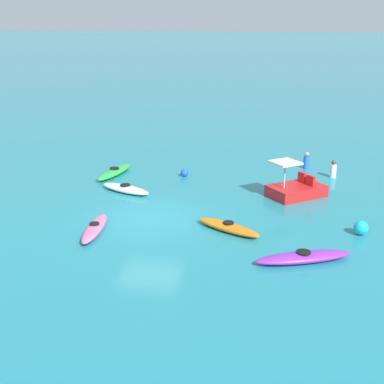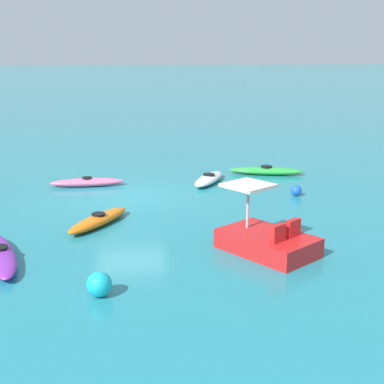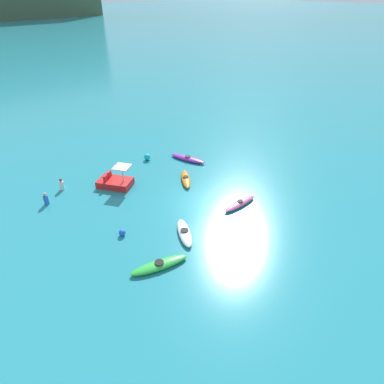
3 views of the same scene
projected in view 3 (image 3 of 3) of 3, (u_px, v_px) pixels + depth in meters
The scene contains 11 objects.
ground_plane at pixel (205, 203), 22.25m from camera, with size 600.00×600.00×0.00m, color teal.
kayak_orange at pixel (186, 179), 24.71m from camera, with size 1.96×2.66×0.37m.
kayak_white at pixel (185, 233), 19.33m from camera, with size 1.79×2.69×0.37m.
kayak_pink at pixel (240, 203), 21.92m from camera, with size 2.86×0.74×0.37m.
kayak_green at pixel (159, 265), 17.10m from camera, with size 3.22×1.40×0.37m.
kayak_purple at pixel (188, 159), 27.61m from camera, with size 1.82×3.29×0.37m.
pedal_boat_red at pixel (115, 182), 24.00m from camera, with size 2.64×2.82×1.68m.
buoy_cyan at pixel (147, 157), 27.63m from camera, with size 0.54×0.54×0.54m, color #19B7C6.
buoy_blue at pixel (122, 233), 19.28m from camera, with size 0.39×0.39×0.39m, color blue.
person_near_shore at pixel (62, 185), 23.55m from camera, with size 0.41×0.41×0.88m.
person_by_kayaks at pixel (46, 199), 21.95m from camera, with size 0.43×0.43×0.88m.
Camera 3 is at (-12.10, -13.93, 12.48)m, focal length 30.79 mm.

